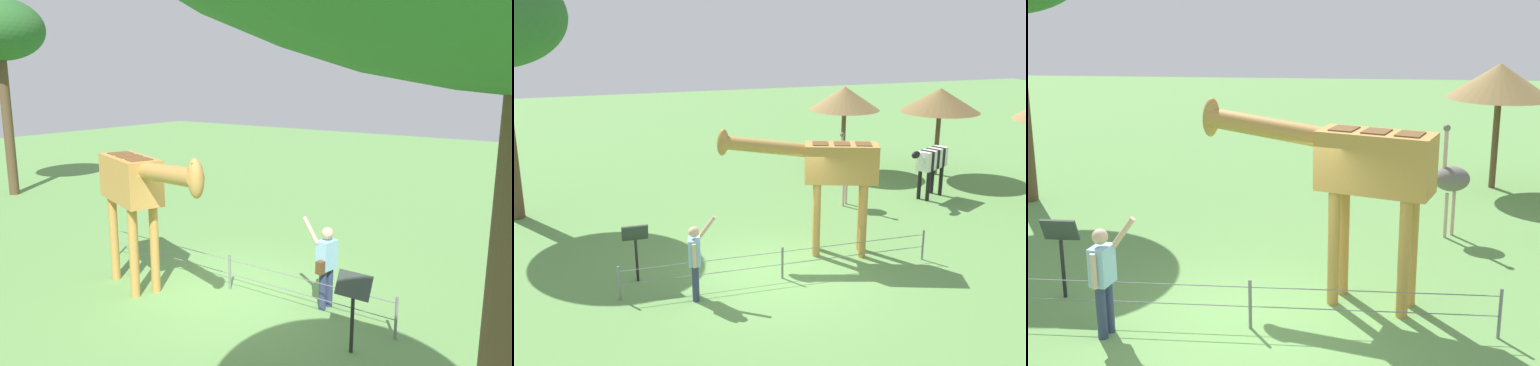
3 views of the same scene
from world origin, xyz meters
The scene contains 9 objects.
ground_plane centered at (0.00, 0.00, 0.00)m, with size 60.00×60.00×0.00m, color #60934C.
giraffe centered at (-1.45, -0.88, 2.14)m, with size 3.74×1.73×3.07m.
visitor centered at (1.99, 0.57, 0.90)m, with size 0.64×0.59×1.74m.
zebra centered at (-6.20, -3.98, 1.16)m, with size 1.72×1.15×1.66m.
ostrich centered at (-3.37, -4.08, 1.18)m, with size 0.70×0.56×2.25m.
shade_hut_near centered at (-7.87, -6.31, 2.65)m, with size 2.74×2.74×3.08m.
shade_hut_aside centered at (-4.94, -7.84, 2.63)m, with size 2.52×2.52×3.06m.
info_sign centered at (3.08, -0.60, 0.95)m, with size 0.56×0.21×1.32m.
wire_fence centered at (0.00, 0.20, 0.40)m, with size 7.05×0.05×0.75m.
Camera 2 is at (3.77, 11.66, 5.82)m, focal length 41.80 mm.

